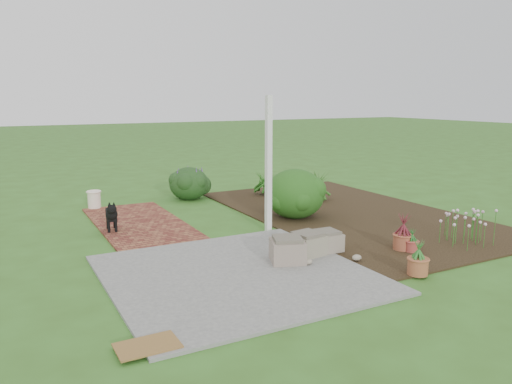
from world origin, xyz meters
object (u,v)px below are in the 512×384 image
black_dog (111,214)px  evergreen_shrub (295,192)px  cream_ceramic_urn (94,200)px  stone_trough_near (287,251)px

black_dog → evergreen_shrub: size_ratio=0.51×
cream_ceramic_urn → black_dog: bearing=-92.0°
cream_ceramic_urn → stone_trough_near: bearing=-70.0°
stone_trough_near → cream_ceramic_urn: 5.48m
stone_trough_near → evergreen_shrub: evergreen_shrub is taller
stone_trough_near → cream_ceramic_urn: size_ratio=1.31×
stone_trough_near → cream_ceramic_urn: cream_ceramic_urn is taller
black_dog → evergreen_shrub: (3.58, -0.61, 0.19)m
black_dog → evergreen_shrub: evergreen_shrub is taller
cream_ceramic_urn → evergreen_shrub: size_ratio=0.31×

